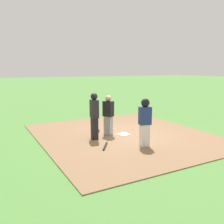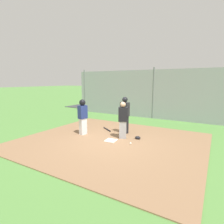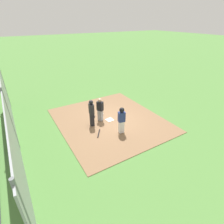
{
  "view_description": "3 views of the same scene",
  "coord_description": "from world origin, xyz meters",
  "px_view_note": "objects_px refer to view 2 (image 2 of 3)",
  "views": [
    {
      "loc": [
        7.98,
        -4.88,
        2.61
      ],
      "look_at": [
        0.22,
        -0.64,
        1.03
      ],
      "focal_mm": 38.86,
      "sensor_mm": 36.0,
      "label": 1
    },
    {
      "loc": [
        -3.66,
        6.2,
        2.46
      ],
      "look_at": [
        0.62,
        -1.14,
        1.01
      ],
      "focal_mm": 29.05,
      "sensor_mm": 36.0,
      "label": 2
    },
    {
      "loc": [
        8.65,
        -5.05,
        6.01
      ],
      "look_at": [
        0.7,
        -0.24,
        1.01
      ],
      "focal_mm": 28.19,
      "sensor_mm": 36.0,
      "label": 3
    }
  ],
  "objects_px": {
    "baseball": "(130,143)",
    "parked_car_white": "(110,100)",
    "baseball_bat": "(107,129)",
    "parked_car_blue": "(166,105)",
    "catcher": "(123,120)",
    "catcher_mask": "(138,138)",
    "home_plate": "(111,140)",
    "runner": "(83,115)",
    "umpire": "(125,114)"
  },
  "relations": [
    {
      "from": "catcher",
      "to": "baseball_bat",
      "type": "relative_size",
      "value": 1.96
    },
    {
      "from": "parked_car_white",
      "to": "catcher_mask",
      "type": "bearing_deg",
      "value": -54.78
    },
    {
      "from": "baseball",
      "to": "parked_car_blue",
      "type": "distance_m",
      "value": 8.41
    },
    {
      "from": "umpire",
      "to": "runner",
      "type": "xyz_separation_m",
      "value": [
        1.58,
        1.13,
        0.02
      ]
    },
    {
      "from": "baseball",
      "to": "baseball_bat",
      "type": "bearing_deg",
      "value": -35.07
    },
    {
      "from": "catcher",
      "to": "baseball_bat",
      "type": "height_order",
      "value": "catcher"
    },
    {
      "from": "catcher",
      "to": "runner",
      "type": "bearing_deg",
      "value": -104.81
    },
    {
      "from": "baseball_bat",
      "to": "parked_car_white",
      "type": "height_order",
      "value": "parked_car_white"
    },
    {
      "from": "baseball_bat",
      "to": "parked_car_blue",
      "type": "height_order",
      "value": "parked_car_blue"
    },
    {
      "from": "baseball",
      "to": "home_plate",
      "type": "bearing_deg",
      "value": 0.35
    },
    {
      "from": "home_plate",
      "to": "parked_car_blue",
      "type": "height_order",
      "value": "parked_car_blue"
    },
    {
      "from": "home_plate",
      "to": "catcher",
      "type": "height_order",
      "value": "catcher"
    },
    {
      "from": "parked_car_white",
      "to": "baseball",
      "type": "bearing_deg",
      "value": -57.0
    },
    {
      "from": "runner",
      "to": "baseball",
      "type": "bearing_deg",
      "value": 9.18
    },
    {
      "from": "umpire",
      "to": "baseball_bat",
      "type": "bearing_deg",
      "value": -85.34
    },
    {
      "from": "umpire",
      "to": "parked_car_white",
      "type": "bearing_deg",
      "value": -136.26
    },
    {
      "from": "runner",
      "to": "umpire",
      "type": "bearing_deg",
      "value": 47.86
    },
    {
      "from": "runner",
      "to": "catcher",
      "type": "bearing_deg",
      "value": 24.67
    },
    {
      "from": "parked_car_white",
      "to": "baseball_bat",
      "type": "bearing_deg",
      "value": -61.96
    },
    {
      "from": "catcher",
      "to": "baseball",
      "type": "bearing_deg",
      "value": 21.49
    },
    {
      "from": "catcher_mask",
      "to": "parked_car_blue",
      "type": "bearing_deg",
      "value": -84.47
    },
    {
      "from": "umpire",
      "to": "baseball",
      "type": "xyz_separation_m",
      "value": [
        -0.88,
        1.26,
        -0.87
      ]
    },
    {
      "from": "catcher",
      "to": "baseball",
      "type": "height_order",
      "value": "catcher"
    },
    {
      "from": "baseball",
      "to": "parked_car_blue",
      "type": "xyz_separation_m",
      "value": [
        0.74,
        -8.36,
        0.55
      ]
    },
    {
      "from": "umpire",
      "to": "baseball_bat",
      "type": "relative_size",
      "value": 2.14
    },
    {
      "from": "catcher_mask",
      "to": "home_plate",
      "type": "bearing_deg",
      "value": 40.75
    },
    {
      "from": "home_plate",
      "to": "runner",
      "type": "height_order",
      "value": "runner"
    },
    {
      "from": "runner",
      "to": "catcher_mask",
      "type": "bearing_deg",
      "value": 26.4
    },
    {
      "from": "catcher",
      "to": "catcher_mask",
      "type": "height_order",
      "value": "catcher"
    },
    {
      "from": "baseball",
      "to": "parked_car_white",
      "type": "distance_m",
      "value": 11.54
    },
    {
      "from": "parked_car_blue",
      "to": "home_plate",
      "type": "bearing_deg",
      "value": -99.68
    },
    {
      "from": "catcher_mask",
      "to": "parked_car_blue",
      "type": "relative_size",
      "value": 0.05
    },
    {
      "from": "baseball",
      "to": "umpire",
      "type": "bearing_deg",
      "value": -54.99
    },
    {
      "from": "umpire",
      "to": "baseball_bat",
      "type": "height_order",
      "value": "umpire"
    },
    {
      "from": "catcher_mask",
      "to": "baseball",
      "type": "distance_m",
      "value": 0.75
    },
    {
      "from": "catcher",
      "to": "baseball_bat",
      "type": "xyz_separation_m",
      "value": [
        1.3,
        -0.8,
        -0.79
      ]
    },
    {
      "from": "catcher",
      "to": "catcher_mask",
      "type": "relative_size",
      "value": 6.57
    },
    {
      "from": "catcher",
      "to": "parked_car_white",
      "type": "bearing_deg",
      "value": -173.66
    },
    {
      "from": "catcher",
      "to": "umpire",
      "type": "height_order",
      "value": "umpire"
    },
    {
      "from": "runner",
      "to": "catcher_mask",
      "type": "height_order",
      "value": "runner"
    },
    {
      "from": "umpire",
      "to": "baseball_bat",
      "type": "distance_m",
      "value": 1.35
    },
    {
      "from": "umpire",
      "to": "home_plate",
      "type": "bearing_deg",
      "value": 9.24
    },
    {
      "from": "catcher",
      "to": "baseball_bat",
      "type": "distance_m",
      "value": 1.72
    },
    {
      "from": "catcher",
      "to": "baseball",
      "type": "distance_m",
      "value": 1.13
    },
    {
      "from": "baseball_bat",
      "to": "parked_car_blue",
      "type": "xyz_separation_m",
      "value": [
        -1.17,
        -7.02,
        0.55
      ]
    },
    {
      "from": "home_plate",
      "to": "runner",
      "type": "xyz_separation_m",
      "value": [
        1.58,
        -0.14,
        0.91
      ]
    },
    {
      "from": "umpire",
      "to": "parked_car_blue",
      "type": "height_order",
      "value": "umpire"
    },
    {
      "from": "catcher",
      "to": "umpire",
      "type": "relative_size",
      "value": 0.92
    },
    {
      "from": "home_plate",
      "to": "baseball",
      "type": "relative_size",
      "value": 5.95
    },
    {
      "from": "umpire",
      "to": "parked_car_white",
      "type": "height_order",
      "value": "umpire"
    }
  ]
}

